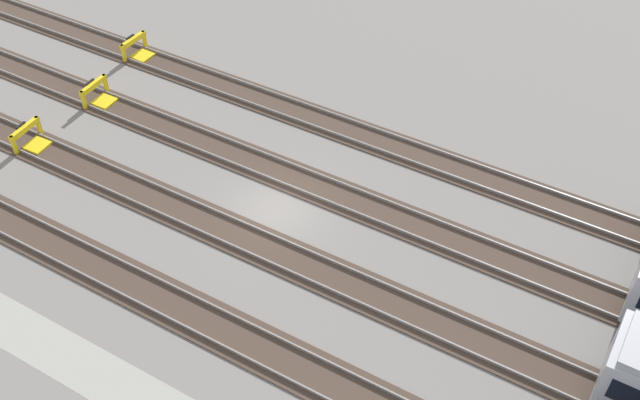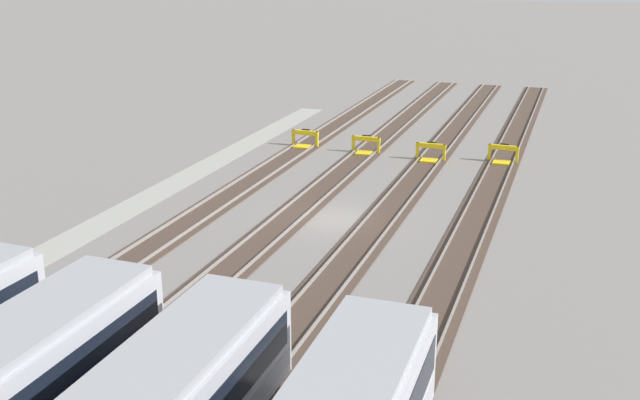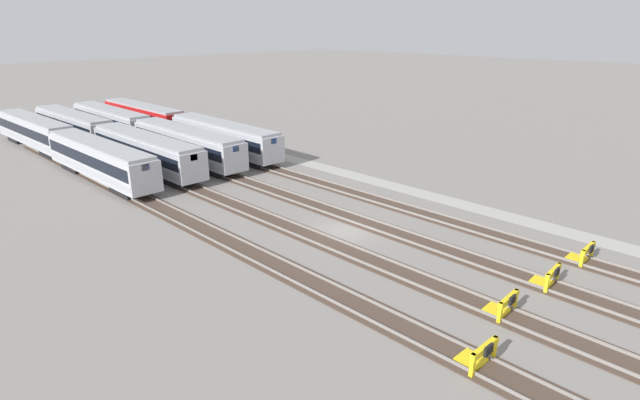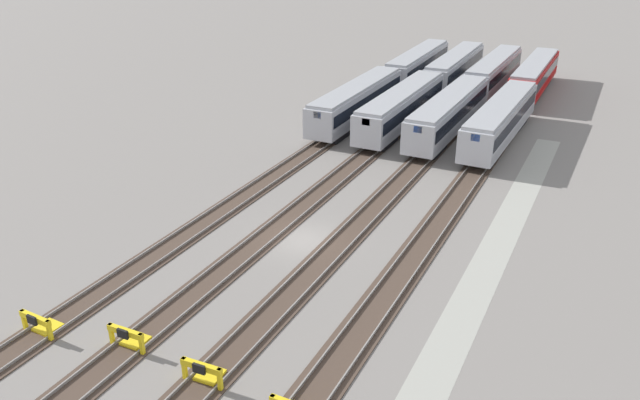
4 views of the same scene
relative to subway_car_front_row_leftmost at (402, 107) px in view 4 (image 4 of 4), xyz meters
The scene contains 17 objects.
ground_plane 24.82m from the subway_car_front_row_leftmost, behind, with size 400.00×400.00×0.00m, color gray.
service_walkway 28.12m from the subway_car_front_row_leftmost, 151.40° to the right, with size 54.00×2.00×0.01m, color #9E9E93.
rail_track_nearest 26.38m from the subway_car_front_row_leftmost, 159.39° to the right, with size 90.00×2.23×0.21m.
rail_track_near_inner 25.13m from the subway_car_front_row_leftmost, 169.34° to the right, with size 90.00×2.24×0.21m.
rail_track_middle 24.70m from the subway_car_front_row_leftmost, behind, with size 90.00×2.24×0.21m.
rail_track_far_inner 25.13m from the subway_car_front_row_leftmost, 169.37° to the left, with size 90.00×2.23×0.21m.
subway_car_front_row_leftmost is the anchor object (origin of this frame).
subway_car_front_row_left_inner 19.33m from the subway_car_front_row_leftmost, 13.70° to the left, with size 18.06×3.23×3.70m.
subway_car_front_row_centre 21.07m from the subway_car_front_row_leftmost, 26.05° to the right, with size 18.00×2.85×3.70m.
subway_car_front_row_right_inner 19.44m from the subway_car_front_row_leftmost, 13.90° to the right, with size 18.03×3.01×3.70m.
subway_car_front_row_rightmost 19.11m from the subway_car_front_row_leftmost, ahead, with size 18.03×3.06×3.70m.
subway_car_back_row_leftmost 9.31m from the subway_car_front_row_leftmost, 90.00° to the right, with size 18.06×3.23×3.70m.
subway_car_back_row_centre 4.58m from the subway_car_front_row_leftmost, 90.00° to the right, with size 18.03×3.01×3.70m.
subway_car_back_row_rightmost 4.62m from the subway_car_front_row_leftmost, 90.00° to the left, with size 18.03×3.03×3.70m.
bumper_stop_near_inner_track 38.41m from the subway_car_front_row_leftmost, behind, with size 1.38×2.01×1.22m.
bumper_stop_middle_track 37.69m from the subway_car_front_row_leftmost, behind, with size 1.35×2.00×1.22m.
bumper_stop_far_inner_track 39.06m from the subway_car_front_row_leftmost, behind, with size 1.38×2.01×1.22m.
Camera 4 is at (-30.56, -16.33, 18.50)m, focal length 35.00 mm.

